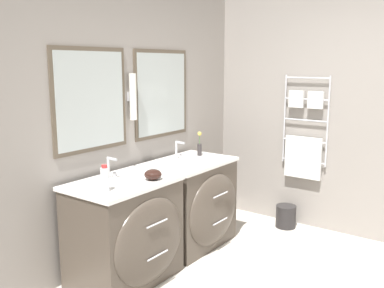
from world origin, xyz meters
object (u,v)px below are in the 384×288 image
flower_vase (200,146)px  waste_bin (286,216)px  toiletry_bottle (105,179)px  amenity_bowl (153,175)px  vanity_left (128,232)px  vanity_right (193,203)px

flower_vase → waste_bin: bearing=-42.6°
flower_vase → waste_bin: size_ratio=1.01×
toiletry_bottle → amenity_bowl: size_ratio=1.41×
vanity_left → waste_bin: bearing=-16.6°
vanity_right → waste_bin: bearing=-29.8°
amenity_bowl → waste_bin: bearing=-14.1°
vanity_right → amenity_bowl: amenity_bowl is taller
vanity_left → toiletry_bottle: size_ratio=4.33×
vanity_left → flower_vase: size_ratio=3.53×
waste_bin → amenity_bowl: bearing=165.9°
toiletry_bottle → flower_vase: flower_vase is taller
toiletry_bottle → vanity_left: bearing=12.4°
vanity_left → flower_vase: flower_vase is taller
flower_vase → vanity_right: bearing=-158.6°
flower_vase → vanity_left: bearing=-175.0°
toiletry_bottle → flower_vase: size_ratio=0.81×
vanity_right → vanity_left: bearing=180.0°
toiletry_bottle → amenity_bowl: bearing=-8.9°
vanity_right → flower_vase: 0.58m
toiletry_bottle → waste_bin: 2.35m
toiletry_bottle → waste_bin: size_ratio=0.82×
vanity_right → amenity_bowl: bearing=-169.7°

